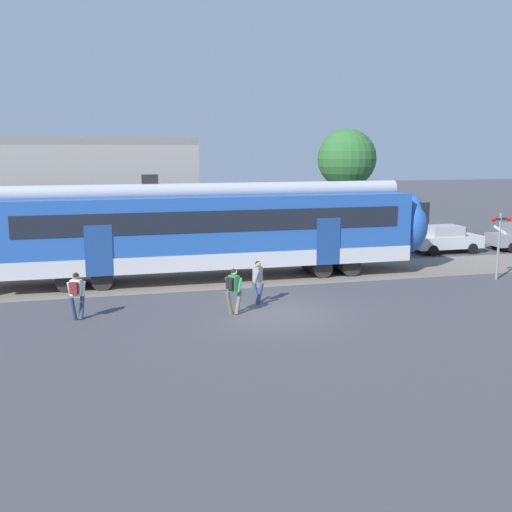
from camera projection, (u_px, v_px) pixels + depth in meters
name	position (u px, v px, depth m)	size (l,w,h in m)	color
ground_plane	(274.00, 313.00, 21.45)	(160.00, 160.00, 0.00)	#424247
commuter_train	(9.00, 237.00, 24.65)	(38.05, 3.07, 4.73)	silver
pedestrian_white	(76.00, 292.00, 20.49)	(0.65, 0.58, 1.67)	navy
pedestrian_green	(233.00, 287.00, 21.15)	(0.71, 0.51, 1.67)	#6B6051
pedestrian_grey	(258.00, 279.00, 22.64)	(0.44, 0.68, 1.67)	navy
parked_car_silver	(445.00, 239.00, 33.80)	(4.02, 1.79, 1.54)	#B7BABF
crossing_signal	(500.00, 235.00, 26.63)	(0.96, 0.22, 3.00)	gray
background_building	(55.00, 199.00, 31.52)	(14.54, 5.00, 9.20)	gray
street_tree_right	(347.00, 159.00, 41.32)	(4.06, 4.06, 7.17)	brown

